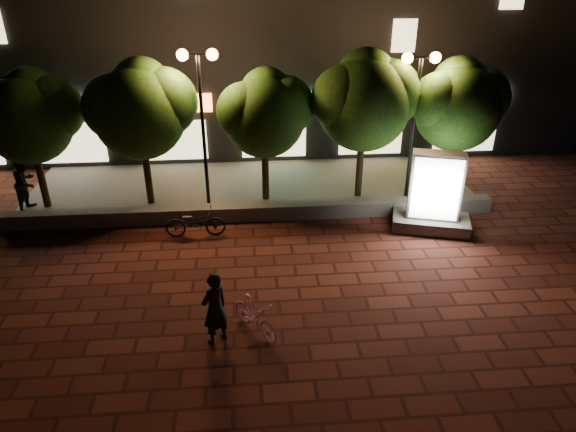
{
  "coord_description": "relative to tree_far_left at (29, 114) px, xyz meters",
  "views": [
    {
      "loc": [
        -0.09,
        -11.28,
        8.0
      ],
      "look_at": [
        0.96,
        1.5,
        1.36
      ],
      "focal_mm": 32.5,
      "sensor_mm": 36.0,
      "label": 1
    }
  ],
  "objects": [
    {
      "name": "tree_far_right",
      "position": [
        14.0,
        0.0,
        0.08
      ],
      "size": [
        3.48,
        2.9,
        4.76
      ],
      "color": "#301D12",
      "rests_on": "sidewalk"
    },
    {
      "name": "tree_mid",
      "position": [
        7.5,
        -0.0,
        -0.08
      ],
      "size": [
        3.24,
        2.7,
        4.5
      ],
      "color": "#301D12",
      "rests_on": "sidewalk"
    },
    {
      "name": "ad_kiosk",
      "position": [
        12.57,
        -2.57,
        -2.26
      ],
      "size": [
        2.6,
        1.79,
        2.56
      ],
      "color": "slate",
      "rests_on": "ground"
    },
    {
      "name": "street_lamp_right",
      "position": [
        12.45,
        -0.26,
        0.6
      ],
      "size": [
        1.26,
        0.36,
        4.98
      ],
      "color": "black",
      "rests_on": "sidewalk"
    },
    {
      "name": "building_block",
      "position": [
        6.94,
        7.53,
        1.7
      ],
      "size": [
        28.0,
        8.12,
        11.3
      ],
      "color": "black",
      "rests_on": "ground"
    },
    {
      "name": "tree_left",
      "position": [
        3.5,
        0.0,
        0.15
      ],
      "size": [
        3.6,
        3.0,
        4.89
      ],
      "color": "#301D12",
      "rests_on": "sidewalk"
    },
    {
      "name": "retaining_wall",
      "position": [
        6.95,
        -1.46,
        -3.04
      ],
      "size": [
        16.0,
        0.45,
        0.5
      ],
      "primitive_type": "cube",
      "color": "slate",
      "rests_on": "ground"
    },
    {
      "name": "tree_right",
      "position": [
        10.8,
        0.0,
        0.27
      ],
      "size": [
        3.72,
        3.1,
        5.07
      ],
      "color": "#301D12",
      "rests_on": "sidewalk"
    },
    {
      "name": "tree_far_left",
      "position": [
        0.0,
        0.0,
        0.0
      ],
      "size": [
        3.36,
        2.8,
        4.63
      ],
      "color": "#301D12",
      "rests_on": "sidewalk"
    },
    {
      "name": "scooter_pink",
      "position": [
        6.89,
        -7.18,
        -2.83
      ],
      "size": [
        1.26,
        1.5,
        0.93
      ],
      "primitive_type": "imported",
      "rotation": [
        0.0,
        0.0,
        0.63
      ],
      "color": "#E996C8",
      "rests_on": "ground"
    },
    {
      "name": "street_lamp_left",
      "position": [
        5.45,
        -0.26,
        0.74
      ],
      "size": [
        1.26,
        0.36,
        5.18
      ],
      "color": "black",
      "rests_on": "sidewalk"
    },
    {
      "name": "sidewalk",
      "position": [
        6.95,
        1.04,
        -3.25
      ],
      "size": [
        16.0,
        5.0,
        0.08
      ],
      "primitive_type": "cube",
      "color": "slate",
      "rests_on": "ground"
    },
    {
      "name": "rider",
      "position": [
        6.01,
        -7.39,
        -2.38
      ],
      "size": [
        0.79,
        0.75,
        1.82
      ],
      "primitive_type": "imported",
      "rotation": [
        0.0,
        0.0,
        3.82
      ],
      "color": "black",
      "rests_on": "ground"
    },
    {
      "name": "scooter_parked",
      "position": [
        5.18,
        -2.46,
        -2.81
      ],
      "size": [
        1.84,
        0.67,
        0.96
      ],
      "primitive_type": "imported",
      "rotation": [
        0.0,
        0.0,
        1.59
      ],
      "color": "black",
      "rests_on": "ground"
    },
    {
      "name": "pedestrian",
      "position": [
        -0.55,
        -0.18,
        -2.27
      ],
      "size": [
        0.85,
        1.02,
        1.88
      ],
      "primitive_type": "imported",
      "rotation": [
        0.0,
        0.0,
        1.4
      ],
      "color": "black",
      "rests_on": "sidewalk"
    },
    {
      "name": "ground",
      "position": [
        6.95,
        -5.46,
        -3.29
      ],
      "size": [
        80.0,
        80.0,
        0.0
      ],
      "primitive_type": "plane",
      "color": "#5D251D",
      "rests_on": "ground"
    }
  ]
}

